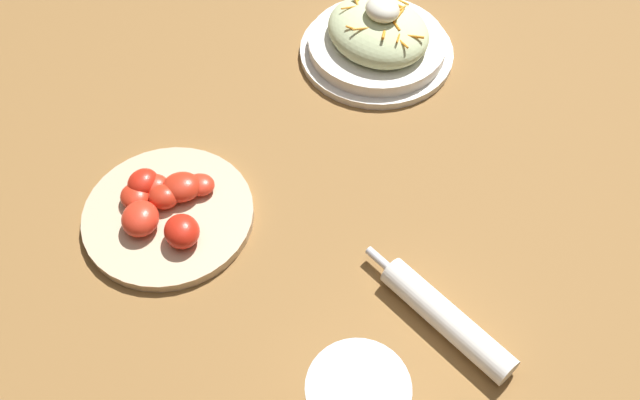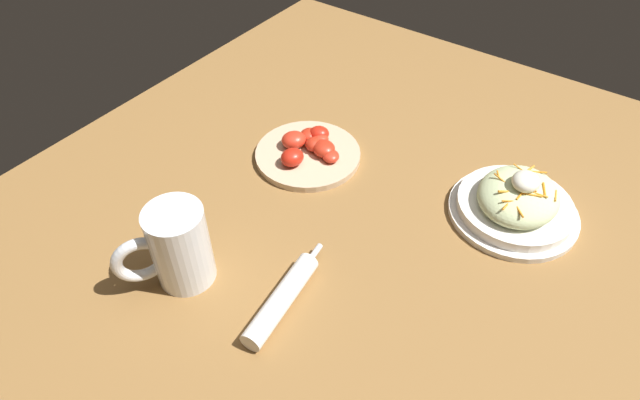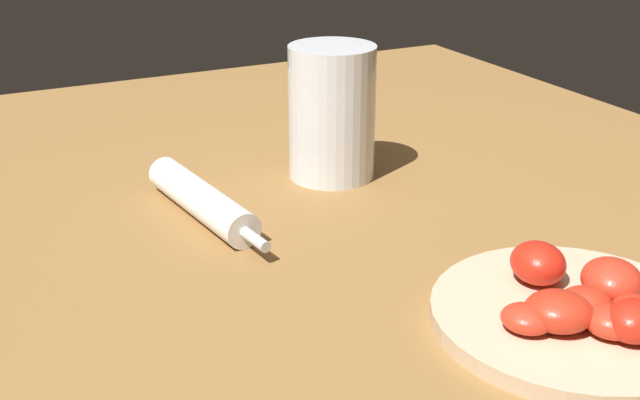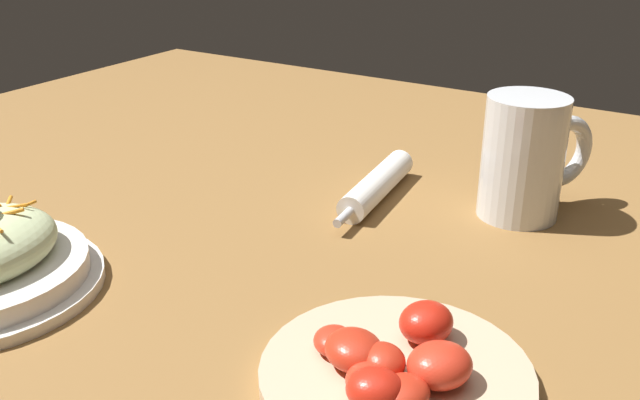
% 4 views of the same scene
% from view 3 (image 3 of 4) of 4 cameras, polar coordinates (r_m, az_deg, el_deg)
% --- Properties ---
extents(ground_plane, '(1.43, 1.43, 0.00)m').
position_cam_3_polar(ground_plane, '(0.60, -10.69, -9.12)').
color(ground_plane, olive).
extents(beer_mug, '(0.14, 0.11, 0.14)m').
position_cam_3_polar(beer_mug, '(0.86, 0.85, 5.64)').
color(beer_mug, white).
rests_on(beer_mug, ground_plane).
extents(napkin_roll, '(0.21, 0.05, 0.03)m').
position_cam_3_polar(napkin_roll, '(0.78, -8.22, -0.04)').
color(napkin_roll, white).
rests_on(napkin_roll, ground_plane).
extents(tomato_plate, '(0.21, 0.21, 0.04)m').
position_cam_3_polar(tomato_plate, '(0.62, 17.53, -7.31)').
color(tomato_plate, '#D1B28E').
rests_on(tomato_plate, ground_plane).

